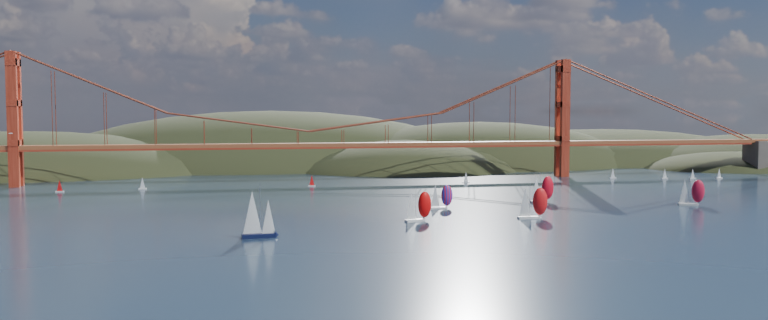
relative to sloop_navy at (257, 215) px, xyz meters
The scene contains 18 objects.
ground 44.78m from the sloop_navy, 49.89° to the right, with size 1200.00×1200.00×0.00m, color black.
headlands 255.79m from the sloop_navy, 73.24° to the left, with size 725.00×225.00×96.00m.
bridge 150.84m from the sloop_navy, 79.57° to the left, with size 552.00×12.00×55.00m.
sloop_navy is the anchor object (origin of this frame).
racer_0 48.59m from the sloop_navy, 21.86° to the left, with size 8.45×5.18×9.46m.
racer_1 80.12m from the sloop_navy, 11.76° to the left, with size 8.80×3.52×10.18m.
racer_2 145.67m from the sloop_navy, 13.64° to the left, with size 8.56×4.98×9.59m.
racer_3 109.70m from the sloop_navy, 27.99° to the left, with size 9.05×4.81×10.15m.
racer_rwb 72.87m from the sloop_navy, 35.99° to the left, with size 7.50×3.10×8.59m.
distant_boat_2 138.43m from the sloop_navy, 120.17° to the left, with size 3.00×2.00×4.70m.
distant_boat_3 130.10m from the sloop_navy, 107.81° to the left, with size 3.00×2.00×4.70m.
distant_boat_4 210.78m from the sloop_navy, 37.94° to the left, with size 3.00×2.00×4.70m.
distant_boat_5 223.98m from the sloop_navy, 33.00° to the left, with size 3.00×2.00×4.70m.
distant_boat_6 233.11m from the sloop_navy, 30.80° to the left, with size 3.00×2.00×4.70m.
distant_boat_7 244.77m from the sloop_navy, 29.15° to the left, with size 3.00×2.00×4.70m.
distant_boat_8 154.67m from the sloop_navy, 52.76° to the left, with size 3.00×2.00×4.70m.
distant_boat_9 124.74m from the sloop_navy, 77.51° to the left, with size 3.00×2.00×4.70m.
gull 57.06m from the sloop_navy, behind, with size 0.90×0.25×0.17m.
Camera 1 is at (-35.58, -149.07, 30.76)m, focal length 35.00 mm.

